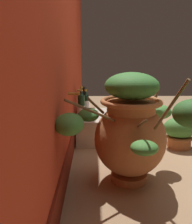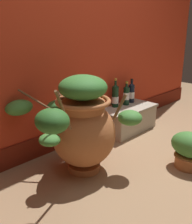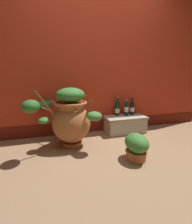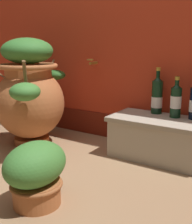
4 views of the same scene
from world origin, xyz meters
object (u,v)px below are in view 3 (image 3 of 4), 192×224
(wine_bottle_right, at_px, (132,108))
(terracotta_urn, at_px, (70,117))
(wine_bottle_left, at_px, (117,108))
(wine_bottle_middle, at_px, (126,108))
(potted_shrub, at_px, (136,146))

(wine_bottle_right, bearing_deg, terracotta_urn, -162.00)
(terracotta_urn, bearing_deg, wine_bottle_left, 24.22)
(terracotta_urn, xyz_separation_m, wine_bottle_left, (0.91, 0.41, -0.00))
(wine_bottle_left, height_order, wine_bottle_right, wine_bottle_left)
(wine_bottle_left, bearing_deg, wine_bottle_middle, -15.45)
(terracotta_urn, bearing_deg, wine_bottle_right, 18.00)
(potted_shrub, bearing_deg, wine_bottle_right, 64.33)
(potted_shrub, bearing_deg, terracotta_urn, 137.82)
(wine_bottle_middle, bearing_deg, terracotta_urn, -161.01)
(terracotta_urn, xyz_separation_m, wine_bottle_middle, (1.06, 0.36, -0.01))
(potted_shrub, bearing_deg, wine_bottle_left, 78.66)
(terracotta_urn, relative_size, potted_shrub, 2.73)
(wine_bottle_right, bearing_deg, wine_bottle_left, 175.54)
(wine_bottle_left, distance_m, wine_bottle_middle, 0.16)
(terracotta_urn, relative_size, wine_bottle_left, 2.81)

